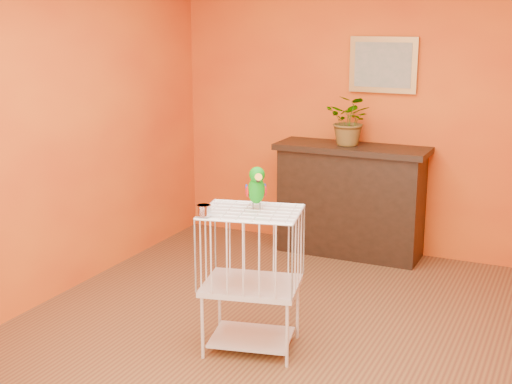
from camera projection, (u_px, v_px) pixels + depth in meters
The scene contains 8 objects.
ground at pixel (286, 344), 4.87m from camera, with size 4.50×4.50×0.00m, color brown.
room_shell at pixel (289, 113), 4.49m from camera, with size 4.50×4.50×4.50m.
console_cabinet at pixel (350, 200), 6.60m from camera, with size 1.39×0.50×1.03m.
potted_plant at pixel (352, 125), 6.48m from camera, with size 0.41×0.46×0.36m, color #26722D.
framed_picture at pixel (383, 65), 6.40m from camera, with size 0.62×0.04×0.50m.
birdcage at pixel (251, 278), 4.70m from camera, with size 0.71×0.60×0.96m.
feed_cup at pixel (204, 210), 4.46m from camera, with size 0.10×0.10×0.07m, color silver.
parrot at pixel (256, 187), 4.60m from camera, with size 0.19×0.25×0.29m.
Camera 1 is at (1.71, -4.15, 2.19)m, focal length 50.00 mm.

